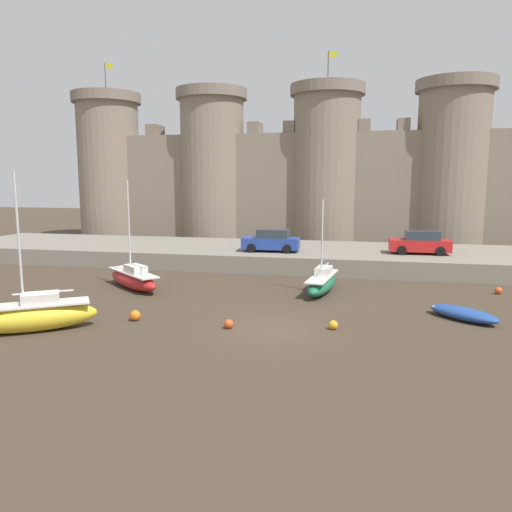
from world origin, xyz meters
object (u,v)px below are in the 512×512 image
rowboat_foreground_centre (463,313)px  car_quay_west (420,243)px  mooring_buoy_off_centre (229,324)px  mooring_buoy_near_shore (333,325)px  mooring_buoy_mid_mud (135,315)px  car_quay_centre_east (271,241)px  sailboat_midflat_left (133,278)px  mooring_buoy_near_channel (498,291)px  sailboat_foreground_left (322,282)px  sailboat_midflat_right (32,315)px

rowboat_foreground_centre → car_quay_west: bearing=93.2°
mooring_buoy_off_centre → mooring_buoy_near_shore: 4.51m
rowboat_foreground_centre → mooring_buoy_mid_mud: 15.04m
mooring_buoy_near_shore → car_quay_centre_east: bearing=110.6°
sailboat_midflat_left → mooring_buoy_near_shore: 13.37m
rowboat_foreground_centre → car_quay_west: car_quay_west is taller
rowboat_foreground_centre → sailboat_midflat_left: 18.05m
mooring_buoy_near_channel → mooring_buoy_near_shore: 12.29m
sailboat_midflat_left → mooring_buoy_mid_mud: (3.14, -6.27, -0.35)m
sailboat_midflat_left → car_quay_west: sailboat_midflat_left is taller
mooring_buoy_mid_mud → car_quay_centre_east: bearing=76.4°
sailboat_midflat_left → mooring_buoy_off_centre: size_ratio=15.90×
sailboat_foreground_left → sailboat_midflat_right: size_ratio=0.79×
sailboat_foreground_left → mooring_buoy_near_shore: sailboat_foreground_left is taller
sailboat_midflat_left → mooring_buoy_mid_mud: 7.02m
rowboat_foreground_centre → mooring_buoy_off_centre: 10.78m
sailboat_midflat_left → mooring_buoy_near_shore: sailboat_midflat_left is taller
sailboat_midflat_left → sailboat_midflat_right: bearing=-92.6°
sailboat_foreground_left → car_quay_west: (6.11, 8.21, 1.42)m
car_quay_centre_east → mooring_buoy_off_centre: bearing=-86.5°
sailboat_midflat_left → mooring_buoy_near_channel: bearing=8.2°
mooring_buoy_mid_mud → car_quay_west: size_ratio=0.12×
sailboat_midflat_right → mooring_buoy_near_channel: sailboat_midflat_right is taller
mooring_buoy_near_channel → mooring_buoy_near_shore: mooring_buoy_near_shore is taller
mooring_buoy_near_channel → mooring_buoy_off_centre: (-13.10, -9.53, 0.00)m
rowboat_foreground_centre → car_quay_centre_east: car_quay_centre_east is taller
sailboat_foreground_left → mooring_buoy_off_centre: sailboat_foreground_left is taller
mooring_buoy_near_channel → mooring_buoy_mid_mud: (-17.60, -9.27, 0.05)m
mooring_buoy_near_shore → car_quay_west: size_ratio=0.10×
mooring_buoy_near_shore → car_quay_west: car_quay_west is taller
car_quay_centre_east → car_quay_west: same height
sailboat_midflat_left → rowboat_foreground_centre: bearing=-9.4°
mooring_buoy_near_channel → car_quay_centre_east: bearing=158.5°
mooring_buoy_off_centre → car_quay_centre_east: (-0.92, 15.04, 1.80)m
rowboat_foreground_centre → mooring_buoy_near_shore: bearing=-154.1°
sailboat_foreground_left → rowboat_foreground_centre: bearing=-32.3°
sailboat_foreground_left → mooring_buoy_off_centre: bearing=-113.0°
car_quay_centre_east → mooring_buoy_near_channel: bearing=-21.5°
mooring_buoy_off_centre → car_quay_west: size_ratio=0.10×
sailboat_midflat_left → car_quay_west: size_ratio=1.53×
mooring_buoy_off_centre → mooring_buoy_near_shore: size_ratio=1.00×
rowboat_foreground_centre → sailboat_midflat_right: (-18.20, -5.75, 0.39)m
car_quay_west → mooring_buoy_near_shore: bearing=-108.2°
mooring_buoy_near_shore → mooring_buoy_off_centre: bearing=-169.6°
sailboat_foreground_left → sailboat_midflat_left: (-11.00, -1.36, 0.02)m
rowboat_foreground_centre → car_quay_centre_east: bearing=134.0°
sailboat_midflat_left → mooring_buoy_near_shore: bearing=-25.3°
car_quay_west → sailboat_foreground_left: bearing=-126.7°
mooring_buoy_near_shore → mooring_buoy_mid_mud: bearing=-176.5°
mooring_buoy_near_shore → car_quay_centre_east: car_quay_centre_east is taller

